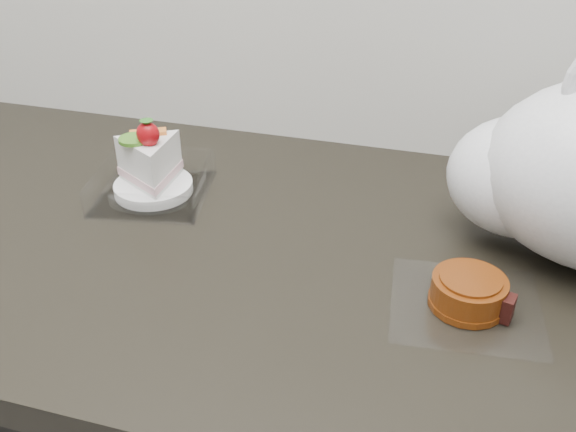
{
  "coord_description": "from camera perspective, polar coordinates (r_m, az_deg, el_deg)",
  "views": [
    {
      "loc": [
        0.29,
        1.05,
        1.35
      ],
      "look_at": [
        0.1,
        1.69,
        0.94
      ],
      "focal_mm": 40.0,
      "sensor_mm": 36.0,
      "label": 1
    }
  ],
  "objects": [
    {
      "name": "mooncake_wrap",
      "position": [
        0.73,
        15.8,
        -6.78
      ],
      "size": [
        0.18,
        0.17,
        0.04
      ],
      "rotation": [
        0.0,
        0.0,
        0.27
      ],
      "color": "white",
      "rests_on": "counter"
    },
    {
      "name": "cake_tray",
      "position": [
        0.92,
        -12.0,
        3.61
      ],
      "size": [
        0.18,
        0.18,
        0.12
      ],
      "rotation": [
        0.0,
        0.0,
        0.18
      ],
      "color": "white",
      "rests_on": "counter"
    }
  ]
}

